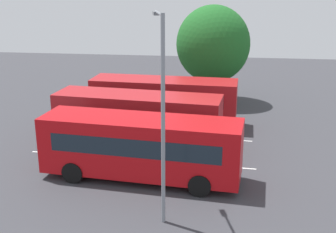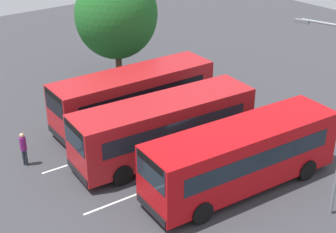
{
  "view_description": "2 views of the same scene",
  "coord_description": "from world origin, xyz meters",
  "px_view_note": "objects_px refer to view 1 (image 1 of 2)",
  "views": [
    {
      "loc": [
        -4.44,
        23.58,
        9.38
      ],
      "look_at": [
        -1.21,
        -0.96,
        1.6
      ],
      "focal_mm": 46.36,
      "sensor_mm": 36.0,
      "label": 1
    },
    {
      "loc": [
        14.15,
        17.69,
        13.41
      ],
      "look_at": [
        -0.77,
        -1.44,
        1.37
      ],
      "focal_mm": 53.4,
      "sensor_mm": 36.0,
      "label": 2
    }
  ],
  "objects_px": {
    "bus_center_left": "(137,118)",
    "depot_tree": "(213,44)",
    "bus_center_right": "(140,146)",
    "pedestrian": "(61,107)",
    "street_lamp": "(162,107)",
    "bus_far_left": "(164,100)"
  },
  "relations": [
    {
      "from": "bus_center_left",
      "to": "depot_tree",
      "type": "bearing_deg",
      "value": -105.28
    },
    {
      "from": "bus_center_right",
      "to": "depot_tree",
      "type": "height_order",
      "value": "depot_tree"
    },
    {
      "from": "bus_center_right",
      "to": "pedestrian",
      "type": "xyz_separation_m",
      "value": [
        7.12,
        -8.01,
        -0.65
      ]
    },
    {
      "from": "depot_tree",
      "to": "bus_center_right",
      "type": "bearing_deg",
      "value": 78.78
    },
    {
      "from": "street_lamp",
      "to": "depot_tree",
      "type": "relative_size",
      "value": 1.08
    },
    {
      "from": "bus_center_left",
      "to": "pedestrian",
      "type": "distance_m",
      "value": 7.07
    },
    {
      "from": "bus_far_left",
      "to": "bus_center_right",
      "type": "bearing_deg",
      "value": 93.48
    },
    {
      "from": "bus_center_right",
      "to": "bus_center_left",
      "type": "bearing_deg",
      "value": -71.36
    },
    {
      "from": "bus_far_left",
      "to": "bus_center_right",
      "type": "xyz_separation_m",
      "value": [
        -0.08,
        8.6,
        0.0
      ]
    },
    {
      "from": "bus_center_left",
      "to": "bus_center_right",
      "type": "relative_size",
      "value": 1.0
    },
    {
      "from": "bus_far_left",
      "to": "pedestrian",
      "type": "height_order",
      "value": "bus_far_left"
    },
    {
      "from": "pedestrian",
      "to": "street_lamp",
      "type": "xyz_separation_m",
      "value": [
        -8.73,
        11.63,
        3.69
      ]
    },
    {
      "from": "street_lamp",
      "to": "bus_center_right",
      "type": "bearing_deg",
      "value": 8.81
    },
    {
      "from": "bus_far_left",
      "to": "street_lamp",
      "type": "relative_size",
      "value": 1.18
    },
    {
      "from": "bus_far_left",
      "to": "pedestrian",
      "type": "bearing_deg",
      "value": 7.76
    },
    {
      "from": "bus_center_right",
      "to": "depot_tree",
      "type": "distance_m",
      "value": 15.44
    },
    {
      "from": "depot_tree",
      "to": "bus_center_left",
      "type": "bearing_deg",
      "value": 69.06
    },
    {
      "from": "bus_center_right",
      "to": "street_lamp",
      "type": "relative_size",
      "value": 1.19
    },
    {
      "from": "bus_center_right",
      "to": "street_lamp",
      "type": "height_order",
      "value": "street_lamp"
    },
    {
      "from": "street_lamp",
      "to": "bus_far_left",
      "type": "bearing_deg",
      "value": -7.31
    },
    {
      "from": "bus_center_left",
      "to": "bus_center_right",
      "type": "distance_m",
      "value": 4.57
    },
    {
      "from": "bus_center_left",
      "to": "depot_tree",
      "type": "distance_m",
      "value": 11.53
    }
  ]
}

